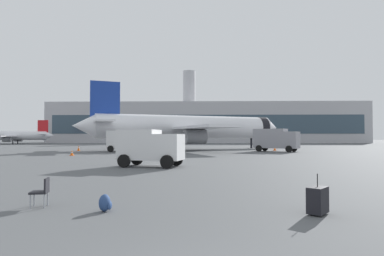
{
  "coord_description": "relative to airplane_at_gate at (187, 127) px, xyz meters",
  "views": [
    {
      "loc": [
        0.15,
        -3.56,
        2.11
      ],
      "look_at": [
        -0.73,
        29.78,
        3.0
      ],
      "focal_mm": 29.99,
      "sensor_mm": 36.0,
      "label": 1
    }
  ],
  "objects": [
    {
      "name": "safety_cone_far",
      "position": [
        -12.08,
        -17.89,
        -3.37
      ],
      "size": [
        0.44,
        0.44,
        0.59
      ],
      "color": "#F2590C",
      "rests_on": "ground"
    },
    {
      "name": "safety_cone_near",
      "position": [
        13.31,
        -4.8,
        -3.25
      ],
      "size": [
        0.44,
        0.44,
        0.82
      ],
      "color": "#F2590C",
      "rests_on": "ground"
    },
    {
      "name": "terminal_building",
      "position": [
        4.01,
        61.01,
        3.21
      ],
      "size": [
        105.98,
        21.8,
        25.54
      ],
      "color": "#B2B2B7",
      "rests_on": "ground"
    },
    {
      "name": "traveller_backpack",
      "position": [
        -0.5,
        -44.1,
        -3.42
      ],
      "size": [
        0.36,
        0.4,
        0.48
      ],
      "color": "navy",
      "rests_on": "ground"
    },
    {
      "name": "service_truck",
      "position": [
        -8.09,
        -9.5,
        -2.05
      ],
      "size": [
        5.19,
        3.49,
        2.9
      ],
      "color": "white",
      "rests_on": "ground"
    },
    {
      "name": "gate_chair",
      "position": [
        -2.57,
        -43.59,
        -3.16
      ],
      "size": [
        0.57,
        0.57,
        0.86
      ],
      "color": "black",
      "rests_on": "ground"
    },
    {
      "name": "airplane_at_gate",
      "position": [
        0.0,
        0.0,
        0.0
      ],
      "size": [
        34.26,
        31.42,
        10.5
      ],
      "color": "white",
      "rests_on": "ground"
    },
    {
      "name": "safety_cone_mid",
      "position": [
        -15.77,
        -6.38,
        -3.26
      ],
      "size": [
        0.44,
        0.44,
        0.81
      ],
      "color": "#F2590C",
      "rests_on": "ground"
    },
    {
      "name": "rolling_suitcase",
      "position": [
        5.35,
        -44.31,
        -3.27
      ],
      "size": [
        0.72,
        0.75,
        1.1
      ],
      "color": "black",
      "rests_on": "ground"
    },
    {
      "name": "cargo_van",
      "position": [
        -1.34,
        -30.76,
        -2.21
      ],
      "size": [
        4.74,
        3.16,
        2.6
      ],
      "color": "white",
      "rests_on": "ground"
    },
    {
      "name": "fuel_truck",
      "position": [
        12.74,
        -7.88,
        -1.88
      ],
      "size": [
        6.38,
        5.15,
        3.2
      ],
      "color": "gray",
      "rests_on": "ground"
    },
    {
      "name": "airplane_taxiing",
      "position": [
        -51.27,
        35.88,
        -1.29
      ],
      "size": [
        23.12,
        20.93,
        6.79
      ],
      "color": "white",
      "rests_on": "ground"
    }
  ]
}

